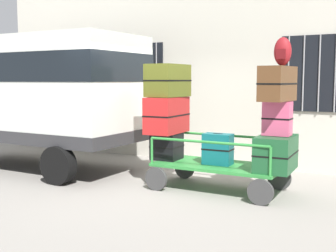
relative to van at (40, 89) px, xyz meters
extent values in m
plane|color=gray|center=(2.91, -0.08, -1.69)|extent=(40.00, 40.00, 0.00)
cube|color=beige|center=(2.91, 2.38, 0.81)|extent=(12.00, 0.30, 5.00)
cube|color=black|center=(1.11, 2.21, 0.31)|extent=(1.20, 0.04, 1.50)
cylinder|color=gray|center=(0.66, 2.17, 0.31)|extent=(0.03, 0.03, 1.50)
cylinder|color=gray|center=(0.96, 2.17, 0.31)|extent=(0.03, 0.03, 1.50)
cylinder|color=gray|center=(1.26, 2.17, 0.31)|extent=(0.03, 0.03, 1.50)
cylinder|color=gray|center=(1.56, 2.17, 0.31)|extent=(0.03, 0.03, 1.50)
cube|color=black|center=(5.11, 2.21, 0.31)|extent=(1.20, 0.04, 1.50)
cylinder|color=gray|center=(4.66, 2.17, 0.31)|extent=(0.03, 0.03, 1.50)
cylinder|color=gray|center=(4.96, 2.17, 0.31)|extent=(0.03, 0.03, 1.50)
cylinder|color=gray|center=(5.26, 2.17, 0.31)|extent=(0.03, 0.03, 1.50)
cylinder|color=gray|center=(5.56, 2.17, 0.31)|extent=(0.03, 0.03, 1.50)
cube|color=silver|center=(0.00, 0.01, 0.01)|extent=(4.35, 1.98, 2.09)
cube|color=black|center=(0.00, 0.01, 0.43)|extent=(4.37, 2.00, 0.55)
cube|color=#2D2D30|center=(0.00, 0.01, -0.92)|extent=(4.39, 2.02, 0.24)
cylinder|color=black|center=(1.39, -0.98, -1.34)|extent=(0.70, 0.22, 0.70)
cube|color=#2D8438|center=(4.05, 0.04, -1.26)|extent=(2.14, 1.02, 0.05)
cylinder|color=#383838|center=(4.96, -0.49, -1.48)|extent=(0.40, 0.06, 0.40)
cylinder|color=#383838|center=(4.96, 0.57, -1.48)|extent=(0.40, 0.06, 0.40)
cylinder|color=#383838|center=(3.14, -0.49, -1.48)|extent=(0.40, 0.06, 0.40)
cylinder|color=#383838|center=(3.14, 0.57, -1.48)|extent=(0.40, 0.06, 0.40)
cylinder|color=#2D8438|center=(5.09, -0.43, -1.02)|extent=(0.04, 0.04, 0.44)
cylinder|color=#2D8438|center=(5.09, 0.51, -1.02)|extent=(0.04, 0.04, 0.44)
cylinder|color=#2D8438|center=(3.02, -0.43, -1.02)|extent=(0.04, 0.04, 0.44)
cylinder|color=#2D8438|center=(3.02, 0.51, -1.02)|extent=(0.04, 0.04, 0.44)
cylinder|color=#2D8438|center=(4.05, -0.43, -0.80)|extent=(2.06, 0.04, 0.04)
cylinder|color=#2D8438|center=(4.05, 0.51, -0.80)|extent=(2.06, 0.04, 0.04)
cube|color=black|center=(3.06, 0.02, -1.00)|extent=(0.49, 0.48, 0.47)
cube|color=black|center=(3.06, 0.02, -1.00)|extent=(0.50, 0.49, 0.02)
cube|color=black|center=(3.06, 0.02, -0.77)|extent=(0.16, 0.04, 0.02)
cube|color=#B21E1E|center=(3.06, 0.02, -0.44)|extent=(0.53, 0.91, 0.64)
cube|color=black|center=(3.06, 0.02, -0.44)|extent=(0.54, 0.92, 0.02)
cube|color=black|center=(3.06, 0.02, -0.12)|extent=(0.16, 0.04, 0.02)
cube|color=#4C5119|center=(3.06, 0.06, 0.18)|extent=(0.53, 0.84, 0.57)
cube|color=black|center=(3.06, 0.06, 0.18)|extent=(0.54, 0.85, 0.02)
cube|color=black|center=(3.06, 0.06, 0.46)|extent=(0.16, 0.04, 0.02)
cube|color=#0F5960|center=(4.05, 0.02, -0.97)|extent=(0.49, 0.29, 0.52)
cube|color=black|center=(4.05, 0.02, -0.97)|extent=(0.50, 0.30, 0.02)
cube|color=black|center=(4.05, 0.02, -0.72)|extent=(0.16, 0.04, 0.02)
cube|color=#194C28|center=(5.05, 0.02, -0.96)|extent=(0.58, 0.89, 0.55)
cube|color=black|center=(5.05, 0.02, -0.96)|extent=(0.59, 0.90, 0.02)
cube|color=black|center=(5.05, 0.02, -0.69)|extent=(0.16, 0.04, 0.02)
cube|color=#CC4C72|center=(5.05, 0.04, -0.41)|extent=(0.43, 0.27, 0.53)
cube|color=black|center=(5.05, 0.04, -0.41)|extent=(0.44, 0.28, 0.02)
cube|color=black|center=(5.05, 0.04, -0.15)|extent=(0.15, 0.03, 0.02)
cube|color=brown|center=(5.05, 0.00, 0.13)|extent=(0.42, 0.83, 0.54)
cube|color=black|center=(5.05, 0.00, 0.13)|extent=(0.43, 0.85, 0.02)
cube|color=black|center=(5.05, 0.00, 0.39)|extent=(0.13, 0.04, 0.02)
ellipsoid|color=maroon|center=(5.09, 0.08, 0.63)|extent=(0.27, 0.19, 0.44)
cube|color=maroon|center=(5.09, -0.01, 0.58)|extent=(0.14, 0.06, 0.15)
camera|label=1|loc=(6.88, -6.73, 0.19)|focal=46.62mm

